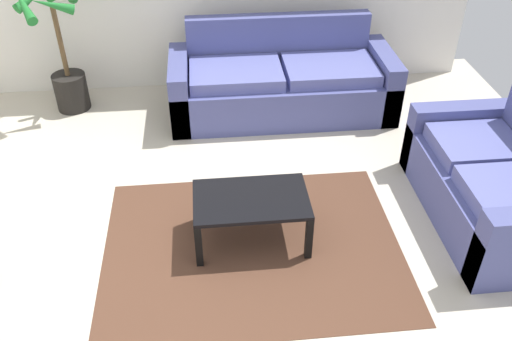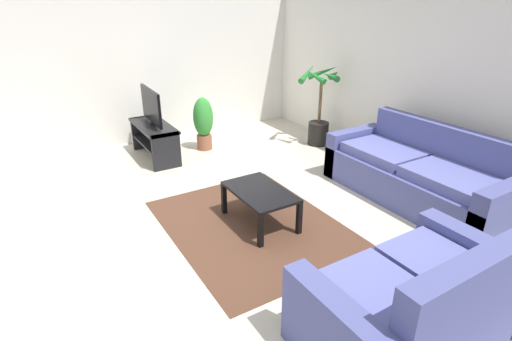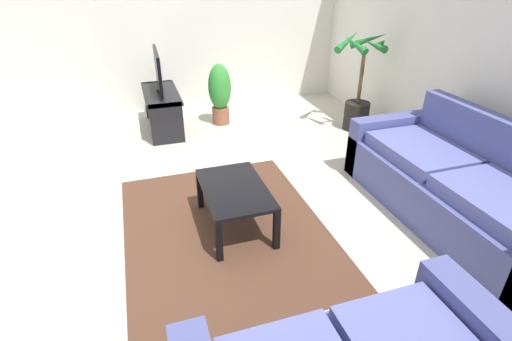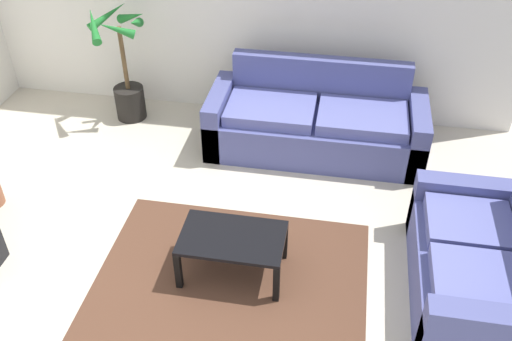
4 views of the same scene
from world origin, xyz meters
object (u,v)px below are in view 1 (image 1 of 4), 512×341
at_px(couch_main, 282,84).
at_px(potted_palm, 64,63).
at_px(couch_loveseat, 497,186).
at_px(coffee_table, 251,204).

bearing_deg(couch_main, potted_palm, 172.94).
bearing_deg(couch_main, couch_loveseat, -52.40).
distance_m(couch_main, coffee_table, 1.98).
distance_m(couch_loveseat, coffee_table, 1.92).
height_order(couch_main, potted_palm, potted_palm).
xyz_separation_m(couch_main, coffee_table, (-0.49, -1.92, 0.04)).
height_order(couch_loveseat, potted_palm, potted_palm).
bearing_deg(couch_loveseat, couch_main, 127.60).
bearing_deg(potted_palm, coffee_table, -52.43).
distance_m(couch_main, potted_palm, 2.20).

